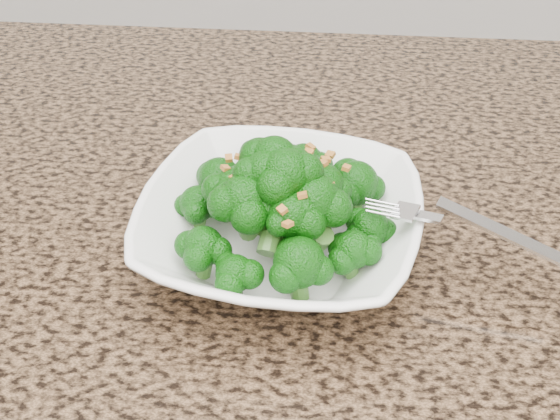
# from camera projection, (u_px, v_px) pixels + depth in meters

# --- Properties ---
(granite_counter) EXTENTS (1.64, 1.04, 0.03)m
(granite_counter) POSITION_uv_depth(u_px,v_px,m) (119.00, 284.00, 0.63)
(granite_counter) COLOR brown
(granite_counter) RESTS_ON cabinet
(bowl) EXTENTS (0.28, 0.28, 0.06)m
(bowl) POSITION_uv_depth(u_px,v_px,m) (280.00, 228.00, 0.62)
(bowl) COLOR white
(bowl) RESTS_ON granite_counter
(broccoli_pile) EXTENTS (0.22, 0.22, 0.07)m
(broccoli_pile) POSITION_uv_depth(u_px,v_px,m) (280.00, 165.00, 0.58)
(broccoli_pile) COLOR #0D4F09
(broccoli_pile) RESTS_ON bowl
(garlic_topping) EXTENTS (0.13, 0.13, 0.01)m
(garlic_topping) POSITION_uv_depth(u_px,v_px,m) (280.00, 122.00, 0.55)
(garlic_topping) COLOR #BE762E
(garlic_topping) RESTS_ON broccoli_pile
(fork) EXTENTS (0.18, 0.10, 0.01)m
(fork) POSITION_uv_depth(u_px,v_px,m) (434.00, 217.00, 0.57)
(fork) COLOR silver
(fork) RESTS_ON bowl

